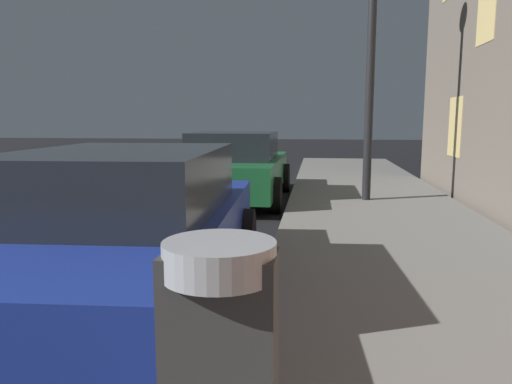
{
  "coord_description": "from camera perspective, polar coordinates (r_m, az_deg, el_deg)",
  "views": [
    {
      "loc": [
        4.53,
        -1.42,
        1.69
      ],
      "look_at": [
        4.07,
        2.18,
        1.14
      ],
      "focal_mm": 33.82,
      "sensor_mm": 36.0,
      "label": 1
    }
  ],
  "objects": [
    {
      "name": "car_blue",
      "position": [
        4.47,
        -15.1,
        -4.25
      ],
      "size": [
        2.26,
        4.45,
        1.43
      ],
      "color": "navy",
      "rests_on": "ground"
    },
    {
      "name": "car_green",
      "position": [
        10.06,
        -2.42,
        2.94
      ],
      "size": [
        2.1,
        4.27,
        1.43
      ],
      "color": "#19592D",
      "rests_on": "ground"
    },
    {
      "name": "street_lamp",
      "position": [
        9.63,
        13.58,
        19.33
      ],
      "size": [
        0.44,
        0.44,
        5.03
      ],
      "color": "black",
      "rests_on": "sidewalk"
    }
  ]
}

